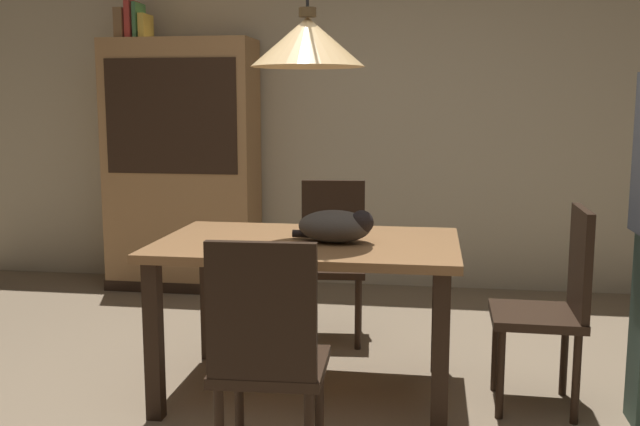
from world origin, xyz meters
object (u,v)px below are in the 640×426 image
Objects in this scene: book_green_slim at (139,21)px; hutch_bookcase at (183,171)px; book_brown_thick at (124,24)px; book_red_tall at (133,20)px; cat_sleeping at (337,226)px; book_yellow_short at (146,27)px; pendant_lamp at (308,41)px; dining_table at (308,261)px; chair_right_side at (555,299)px; chair_far_back at (332,252)px; chair_near_front at (267,352)px.

hutch_bookcase is at bearing -0.28° from book_green_slim.
book_red_tall is at bearing 0.00° from book_brown_thick.
cat_sleeping is 2.37m from hutch_bookcase.
book_yellow_short is at bearing 0.00° from book_brown_thick.
book_brown_thick is at bearing 179.79° from hutch_bookcase.
book_yellow_short is at bearing 129.18° from pendant_lamp.
hutch_bookcase reaches higher than dining_table.
chair_far_back is at bearing 142.22° from chair_right_side.
dining_table is at bearing 90.23° from chair_near_front.
book_yellow_short is (-1.52, 0.99, 1.43)m from chair_far_back.
chair_near_front and chair_far_back have the same top height.
chair_far_back is at bearing 90.41° from pendant_lamp.
pendant_lamp is 5.00× the size of book_green_slim.
book_brown_thick is at bearing 132.13° from pendant_lamp.
book_green_slim is (0.12, 0.00, 0.02)m from book_brown_thick.
cat_sleeping is 2.81m from book_green_slim.
book_green_slim reaches higher than book_brown_thick.
book_green_slim reaches higher than cat_sleeping.
dining_table is 5.83× the size of book_brown_thick.
dining_table is 1.14m from chair_right_side.
chair_right_side is at bearing -33.57° from book_brown_thick.
hutch_bookcase is at bearing 142.10° from chair_right_side.
cat_sleeping is at bearing -47.13° from book_red_tall.
book_red_tall reaches higher than book_yellow_short.
chair_far_back is 0.72× the size of pendant_lamp.
book_brown_thick is 0.86× the size of book_red_tall.
book_red_tall is at bearing 120.64° from chair_near_front.
chair_right_side is at bearing -34.68° from book_green_slim.
book_brown_thick is 0.92× the size of book_green_slim.
chair_near_front is at bearing -142.06° from chair_right_side.
chair_near_front is 3.54m from book_brown_thick.
hutch_bookcase is 6.61× the size of book_red_tall.
cat_sleeping is at bearing -12.79° from dining_table.
dining_table is 5.00× the size of book_red_tall.
book_green_slim is (-2.70, 1.87, 1.47)m from chair_right_side.
pendant_lamp reaches higher than dining_table.
chair_right_side is at bearing -0.07° from pendant_lamp.
book_red_tall is (-1.62, 0.99, 1.48)m from chair_far_back.
chair_right_side is at bearing -35.20° from book_yellow_short.
chair_right_side is 1.04m from cat_sleeping.
pendant_lamp is 2.46m from book_green_slim.
book_brown_thick is at bearing 180.00° from book_yellow_short.
hutch_bookcase reaches higher than cat_sleeping.
book_brown_thick is 1.20× the size of book_yellow_short.
hutch_bookcase is (-1.27, 1.87, 0.24)m from dining_table.
chair_right_side is 3.55m from book_yellow_short.
hutch_bookcase is 1.08m from book_yellow_short.
chair_right_side is 3.64m from book_red_tall.
chair_far_back is (-0.01, 1.76, 0.00)m from chair_near_front.
cat_sleeping is 2.87m from book_brown_thick.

